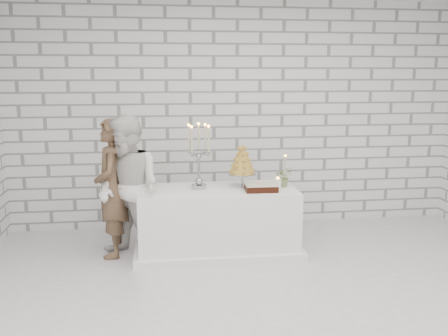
# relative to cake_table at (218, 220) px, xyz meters

# --- Properties ---
(ground) EXTENTS (6.00, 5.00, 0.01)m
(ground) POSITION_rel_cake_table_xyz_m (0.39, -1.44, -0.38)
(ground) COLOR silver
(ground) RESTS_ON ground
(wall_back) EXTENTS (6.00, 0.01, 3.00)m
(wall_back) POSITION_rel_cake_table_xyz_m (0.39, 1.06, 1.12)
(wall_back) COLOR white
(wall_back) RESTS_ON ground
(cake_table) EXTENTS (1.80, 0.80, 0.75)m
(cake_table) POSITION_rel_cake_table_xyz_m (0.00, 0.00, 0.00)
(cake_table) COLOR white
(cake_table) RESTS_ON ground
(groom) EXTENTS (0.39, 0.58, 1.57)m
(groom) POSITION_rel_cake_table_xyz_m (-1.19, 0.04, 0.41)
(groom) COLOR brown
(groom) RESTS_ON ground
(bride) EXTENTS (0.99, 0.98, 1.61)m
(bride) POSITION_rel_cake_table_xyz_m (-0.99, -0.08, 0.43)
(bride) COLOR white
(bride) RESTS_ON ground
(candelabra) EXTENTS (0.34, 0.34, 0.76)m
(candelabra) POSITION_rel_cake_table_xyz_m (-0.21, 0.04, 0.76)
(candelabra) COLOR #9899A2
(candelabra) RESTS_ON cake_table
(croquembouche) EXTENTS (0.42, 0.42, 0.51)m
(croquembouche) POSITION_rel_cake_table_xyz_m (0.30, 0.07, 0.63)
(croquembouche) COLOR olive
(croquembouche) RESTS_ON cake_table
(chocolate_cake) EXTENTS (0.36, 0.26, 0.08)m
(chocolate_cake) POSITION_rel_cake_table_xyz_m (0.47, -0.16, 0.42)
(chocolate_cake) COLOR black
(chocolate_cake) RESTS_ON cake_table
(pillar_candle) EXTENTS (0.09, 0.09, 0.12)m
(pillar_candle) POSITION_rel_cake_table_xyz_m (0.69, -0.09, 0.44)
(pillar_candle) COLOR white
(pillar_candle) RESTS_ON cake_table
(extra_taper) EXTENTS (0.08, 0.08, 0.32)m
(extra_taper) POSITION_rel_cake_table_xyz_m (0.85, 0.22, 0.54)
(extra_taper) COLOR beige
(extra_taper) RESTS_ON cake_table
(flowers) EXTENTS (0.25, 0.23, 0.23)m
(flowers) POSITION_rel_cake_table_xyz_m (0.78, 0.02, 0.49)
(flowers) COLOR #3B5E2D
(flowers) RESTS_ON cake_table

